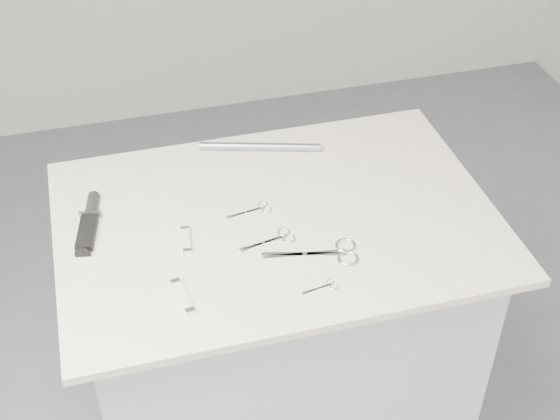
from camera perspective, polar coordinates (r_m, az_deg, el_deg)
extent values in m
cube|color=#BABAB7|center=(2.11, -0.21, -10.37)|extent=(0.90, 0.60, 0.90)
cube|color=beige|center=(1.79, -0.25, -0.75)|extent=(1.00, 0.70, 0.02)
cube|color=silver|center=(1.69, 1.81, -3.25)|extent=(0.18, 0.06, 0.00)
cylinder|color=silver|center=(1.69, 1.81, -3.22)|extent=(0.01, 0.01, 0.00)
torus|color=silver|center=(1.71, 4.81, -2.59)|extent=(0.05, 0.05, 0.01)
torus|color=silver|center=(1.68, 4.99, -3.56)|extent=(0.05, 0.05, 0.01)
cube|color=silver|center=(1.71, -1.23, -2.43)|extent=(0.11, 0.04, 0.00)
cylinder|color=silver|center=(1.71, -1.23, -2.41)|extent=(0.01, 0.01, 0.00)
torus|color=silver|center=(1.74, 0.27, -1.61)|extent=(0.03, 0.03, 0.00)
torus|color=silver|center=(1.72, 0.66, -2.12)|extent=(0.03, 0.03, 0.00)
cube|color=silver|center=(1.80, -2.52, -0.19)|extent=(0.09, 0.03, 0.00)
cylinder|color=silver|center=(1.80, -2.52, -0.17)|extent=(0.01, 0.01, 0.00)
torus|color=silver|center=(1.82, -1.27, 0.43)|extent=(0.02, 0.02, 0.00)
torus|color=silver|center=(1.80, -0.98, 0.03)|extent=(0.02, 0.02, 0.00)
cube|color=silver|center=(1.61, 2.74, -5.79)|extent=(0.07, 0.02, 0.00)
cylinder|color=silver|center=(1.61, 2.74, -5.77)|extent=(0.00, 0.00, 0.00)
torus|color=silver|center=(1.63, 3.71, -5.24)|extent=(0.02, 0.02, 0.00)
torus|color=silver|center=(1.62, 3.98, -5.60)|extent=(0.02, 0.02, 0.00)
cube|color=black|center=(1.78, -13.93, -1.59)|extent=(0.06, 0.12, 0.01)
cube|color=gray|center=(1.83, -13.70, -0.36)|extent=(0.04, 0.02, 0.02)
cylinder|color=black|center=(1.86, -13.56, 0.33)|extent=(0.04, 0.08, 0.02)
cube|color=beige|center=(1.60, -7.14, -6.28)|extent=(0.04, 0.10, 0.01)
cube|color=silver|center=(1.63, -7.66, -5.23)|extent=(0.02, 0.02, 0.01)
cube|color=silver|center=(1.57, -6.59, -7.36)|extent=(0.02, 0.02, 0.01)
cube|color=beige|center=(1.73, -6.88, -2.21)|extent=(0.03, 0.08, 0.01)
cube|color=silver|center=(1.75, -6.97, -1.41)|extent=(0.02, 0.01, 0.01)
cube|color=silver|center=(1.70, -6.79, -3.03)|extent=(0.02, 0.01, 0.01)
cylinder|color=gray|center=(1.99, -1.48, 4.65)|extent=(0.30, 0.11, 0.02)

